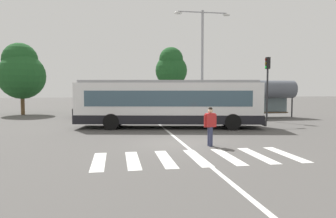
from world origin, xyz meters
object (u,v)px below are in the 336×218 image
(parked_car_champagne, at_px, (144,108))
(traffic_light_far_corner, at_px, (267,79))
(parked_car_white, at_px, (114,108))
(twin_arm_street_lamp, at_px, (202,53))
(bus_stop_shelter, at_px, (267,90))
(background_tree_right, at_px, (171,67))
(parked_car_black, at_px, (85,109))
(background_tree_left, at_px, (21,71))
(parked_car_silver, at_px, (173,108))
(city_transit_bus, at_px, (169,103))
(pedestrian_crossing_street, at_px, (210,124))

(parked_car_champagne, relative_size, traffic_light_far_corner, 0.91)
(parked_car_white, distance_m, twin_arm_street_lamp, 9.30)
(bus_stop_shelter, distance_m, background_tree_right, 12.17)
(parked_car_black, xyz_separation_m, background_tree_left, (-6.37, 3.99, 3.46))
(parked_car_black, relative_size, traffic_light_far_corner, 0.92)
(parked_car_black, bearing_deg, parked_car_silver, 0.71)
(city_transit_bus, height_order, parked_car_black, city_transit_bus)
(parked_car_white, height_order, twin_arm_street_lamp, twin_arm_street_lamp)
(city_transit_bus, xyz_separation_m, parked_car_champagne, (-0.84, 8.50, -0.82))
(pedestrian_crossing_street, distance_m, background_tree_right, 22.37)
(traffic_light_far_corner, height_order, background_tree_right, background_tree_right)
(pedestrian_crossing_street, xyz_separation_m, background_tree_left, (-13.13, 19.14, 3.26))
(background_tree_left, bearing_deg, parked_car_silver, -15.24)
(parked_car_black, bearing_deg, parked_car_champagne, 0.53)
(parked_car_white, bearing_deg, parked_car_black, 177.59)
(city_transit_bus, relative_size, background_tree_left, 1.73)
(city_transit_bus, relative_size, bus_stop_shelter, 2.50)
(city_transit_bus, xyz_separation_m, background_tree_left, (-12.43, 12.44, 2.64))
(parked_car_black, relative_size, twin_arm_street_lamp, 0.52)
(traffic_light_far_corner, distance_m, bus_stop_shelter, 3.14)
(city_transit_bus, distance_m, background_tree_right, 15.85)
(pedestrian_crossing_street, xyz_separation_m, parked_car_white, (-4.22, 15.04, -0.20))
(parked_car_white, relative_size, twin_arm_street_lamp, 0.53)
(traffic_light_far_corner, xyz_separation_m, twin_arm_street_lamp, (-4.82, 1.51, 2.06))
(parked_car_white, height_order, bus_stop_shelter, bus_stop_shelter)
(traffic_light_far_corner, xyz_separation_m, bus_stop_shelter, (1.41, 2.66, -0.90))
(pedestrian_crossing_street, xyz_separation_m, background_tree_right, (2.21, 21.90, 4.02))
(parked_car_champagne, xyz_separation_m, background_tree_left, (-11.59, 3.94, 3.46))
(parked_car_black, bearing_deg, bus_stop_shelter, -10.92)
(city_transit_bus, height_order, parked_car_silver, city_transit_bus)
(parked_car_champagne, distance_m, traffic_light_far_corner, 11.08)
(background_tree_left, distance_m, background_tree_right, 15.61)
(parked_car_black, xyz_separation_m, bus_stop_shelter, (15.74, -3.04, 1.65))
(city_transit_bus, xyz_separation_m, parked_car_black, (-6.05, 8.45, -0.82))
(parked_car_champagne, xyz_separation_m, bus_stop_shelter, (10.53, -3.09, 1.65))
(traffic_light_far_corner, bearing_deg, parked_car_black, 158.33)
(parked_car_silver, bearing_deg, twin_arm_street_lamp, -69.54)
(parked_car_champagne, distance_m, bus_stop_shelter, 11.09)
(traffic_light_far_corner, bearing_deg, city_transit_bus, -161.59)
(parked_car_white, xyz_separation_m, bus_stop_shelter, (13.20, -2.93, 1.65))
(parked_car_champagne, bearing_deg, parked_car_silver, 1.04)
(parked_car_black, xyz_separation_m, parked_car_champagne, (5.21, 0.05, 0.00))
(twin_arm_street_lamp, relative_size, background_tree_left, 1.24)
(twin_arm_street_lamp, bearing_deg, parked_car_white, 149.66)
(parked_car_champagne, height_order, parked_car_silver, same)
(parked_car_silver, relative_size, traffic_light_far_corner, 0.93)
(city_transit_bus, height_order, parked_car_champagne, city_transit_bus)
(city_transit_bus, bearing_deg, parked_car_champagne, 95.66)
(parked_car_champagne, relative_size, background_tree_left, 0.64)
(traffic_light_far_corner, xyz_separation_m, background_tree_left, (-20.71, 9.68, 0.91))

